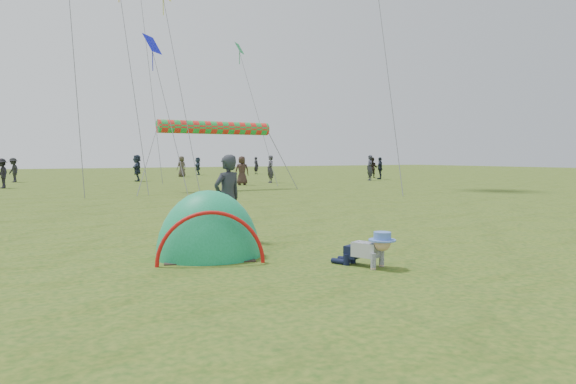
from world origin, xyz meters
TOP-DOWN VIEW (x-y plane):
  - ground at (0.00, 0.00)m, footprint 140.00×140.00m
  - crawling_toddler at (0.89, -0.58)m, footprint 0.77×0.89m
  - popup_tent at (-0.96, 1.39)m, footprint 2.11×1.91m
  - standing_adult at (-0.06, 2.69)m, footprint 0.72×0.57m
  - crowd_person_0 at (18.71, 21.42)m, footprint 0.59×0.74m
  - crowd_person_3 at (-3.65, 24.23)m, footprint 0.88×1.15m
  - crowd_person_4 at (9.45, 34.37)m, footprint 0.95×0.75m
  - crowd_person_5 at (4.37, 28.34)m, footprint 0.93×1.74m
  - crowd_person_6 at (17.55, 36.85)m, footprint 0.49×0.66m
  - crowd_person_9 at (-2.90, 31.08)m, footprint 0.92×1.17m
  - crowd_person_10 at (8.63, 20.77)m, footprint 0.94×0.73m
  - crowd_person_11 at (12.02, 37.55)m, footprint 0.78×1.55m
  - crowd_person_12 at (11.23, 22.12)m, footprint 0.48×0.68m
  - crowd_person_13 at (21.77, 24.84)m, footprint 0.95×0.99m
  - crowd_person_14 at (20.57, 22.54)m, footprint 0.96×0.94m
  - rainbow_tube_kite at (5.62, 17.40)m, footprint 5.79×0.64m
  - diamond_kite_9 at (9.67, 23.28)m, footprint 0.84×0.84m
  - diamond_kite_10 at (2.82, 18.39)m, footprint 1.08×1.08m

SIDE VIEW (x-z plane):
  - ground at x=0.00m, z-range 0.00..0.00m
  - popup_tent at x=-0.96m, z-range -1.13..1.13m
  - crawling_toddler at x=0.89m, z-range 0.00..0.57m
  - crowd_person_3 at x=-3.65m, z-range 0.00..1.58m
  - crowd_person_9 at x=-2.90m, z-range 0.00..1.59m
  - crowd_person_11 at x=12.02m, z-range 0.00..1.60m
  - crowd_person_13 at x=21.77m, z-range 0.00..1.60m
  - crowd_person_14 at x=20.57m, z-range 0.00..1.62m
  - crowd_person_6 at x=17.55m, z-range 0.00..1.63m
  - crowd_person_10 at x=8.63m, z-range 0.00..1.70m
  - crowd_person_4 at x=9.45m, z-range 0.00..1.71m
  - standing_adult at x=-0.06m, z-range 0.00..1.73m
  - crowd_person_12 at x=11.23m, z-range 0.00..1.75m
  - crowd_person_0 at x=18.71m, z-range 0.00..1.77m
  - crowd_person_5 at x=4.37m, z-range 0.00..1.79m
  - rainbow_tube_kite at x=5.62m, z-range 2.79..3.43m
  - diamond_kite_10 at x=2.82m, z-range 6.65..7.53m
  - diamond_kite_9 at x=9.67m, z-range 8.13..8.82m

